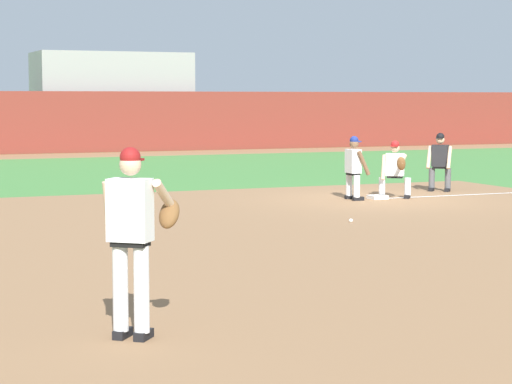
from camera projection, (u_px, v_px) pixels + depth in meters
name	position (u px, v px, depth m)	size (l,w,h in m)	color
ground_plane	(378.00, 199.00, 22.94)	(160.00, 160.00, 0.00)	#47843D
infield_dirt_patch	(305.00, 240.00, 16.27)	(18.00, 18.00, 0.01)	#936B47
warning_track_strip	(139.00, 154.00, 41.34)	(48.00, 3.20, 0.01)	#936B47
first_base_bag	(378.00, 197.00, 22.94)	(0.38, 0.38, 0.09)	white
baseball	(351.00, 221.00, 18.62)	(0.07, 0.07, 0.07)	white
pitcher	(134.00, 231.00, 9.54)	(0.85, 0.54, 1.86)	black
first_baseman	(395.00, 167.00, 23.02)	(0.71, 1.09, 1.34)	black
baserunner	(354.00, 165.00, 22.66)	(0.45, 0.60, 1.46)	black
umpire	(440.00, 160.00, 24.74)	(0.67, 0.67, 1.46)	black
outfield_wall	(126.00, 122.00, 43.06)	(48.00, 0.50, 2.60)	maroon
stadium_seating_block	(112.00, 100.00, 45.25)	(6.86, 3.35, 4.35)	gray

